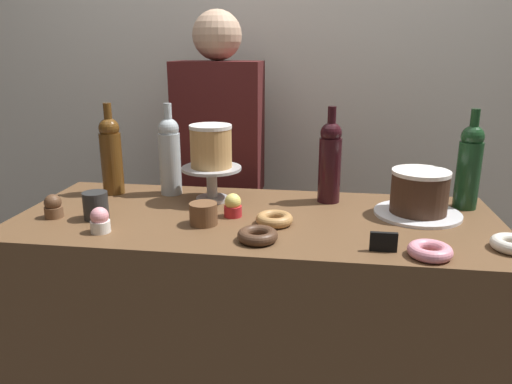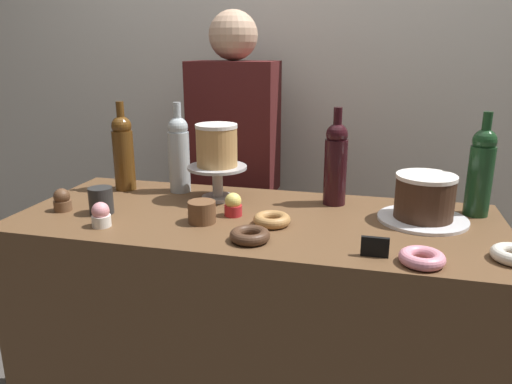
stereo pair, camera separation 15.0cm
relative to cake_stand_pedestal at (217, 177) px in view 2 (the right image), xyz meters
The scene contains 20 objects.
back_wall 0.81m from the cake_stand_pedestal, 76.74° to the left, with size 6.00×0.05×2.60m.
display_counter 0.60m from the cake_stand_pedestal, 39.91° to the right, with size 1.50×0.62×0.94m.
cake_stand_pedestal is the anchor object (origin of this frame).
white_layer_cake 0.11m from the cake_stand_pedestal, ahead, with size 0.14×0.14×0.14m.
silver_serving_platter 0.68m from the cake_stand_pedestal, ahead, with size 0.27×0.27×0.01m.
chocolate_round_cake 0.68m from the cake_stand_pedestal, ahead, with size 0.18×0.18×0.13m.
wine_bottle_amber 0.38m from the cake_stand_pedestal, behind, with size 0.08×0.08×0.33m.
wine_bottle_dark_red 0.41m from the cake_stand_pedestal, ahead, with size 0.08×0.08×0.33m.
wine_bottle_clear 0.19m from the cake_stand_pedestal, 159.83° to the left, with size 0.08×0.08×0.33m.
wine_bottle_green 0.85m from the cake_stand_pedestal, ahead, with size 0.08×0.08×0.33m.
cupcake_lemon 0.19m from the cake_stand_pedestal, 56.45° to the right, with size 0.06×0.06×0.07m.
cupcake_strawberry 0.43m from the cake_stand_pedestal, 125.92° to the right, with size 0.06×0.06×0.07m.
cupcake_chocolate 0.51m from the cake_stand_pedestal, 151.61° to the right, with size 0.06×0.06×0.07m.
donut_chocolate 0.41m from the cake_stand_pedestal, 59.05° to the right, with size 0.11×0.11×0.03m.
donut_pink 0.76m from the cake_stand_pedestal, 30.76° to the right, with size 0.11×0.11×0.03m.
donut_maple 0.32m from the cake_stand_pedestal, 40.87° to the right, with size 0.11×0.11×0.03m.
cookie_stack 0.24m from the cake_stand_pedestal, 83.10° to the right, with size 0.08×0.08×0.07m.
price_sign_chalkboard 0.66m from the cake_stand_pedestal, 34.37° to the right, with size 0.07×0.01×0.05m.
coffee_cup_ceramic 0.39m from the cake_stand_pedestal, 142.91° to the right, with size 0.08×0.08×0.09m.
barista_figure 0.48m from the cake_stand_pedestal, 98.74° to the left, with size 0.36×0.22×1.60m.
Camera 2 is at (0.35, -1.40, 1.45)m, focal length 34.21 mm.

